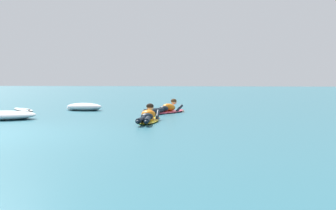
{
  "coord_description": "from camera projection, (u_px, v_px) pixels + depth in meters",
  "views": [
    {
      "loc": [
        5.15,
        -7.98,
        1.17
      ],
      "look_at": [
        3.23,
        4.83,
        0.39
      ],
      "focal_mm": 44.32,
      "sensor_mm": 36.0,
      "label": 1
    }
  ],
  "objects": [
    {
      "name": "surfer_far",
      "position": [
        166.0,
        109.0,
        14.67
      ],
      "size": [
        1.32,
        2.47,
        0.53
      ],
      "color": "#E54C66",
      "rests_on": "ground"
    },
    {
      "name": "drifting_surfboard",
      "position": [
        23.0,
        109.0,
        16.0
      ],
      "size": [
        1.8,
        1.99,
        0.16
      ],
      "color": "white",
      "rests_on": "ground"
    },
    {
      "name": "whitewater_mid_right",
      "position": [
        3.0,
        116.0,
        12.25
      ],
      "size": [
        2.14,
        1.7,
        0.26
      ],
      "color": "white",
      "rests_on": "ground"
    },
    {
      "name": "surfer_near",
      "position": [
        148.0,
        117.0,
        11.56
      ],
      "size": [
        0.71,
        2.48,
        0.55
      ],
      "color": "yellow",
      "rests_on": "ground"
    },
    {
      "name": "ground_plane",
      "position": [
        114.0,
        106.0,
        18.58
      ],
      "size": [
        120.0,
        120.0,
        0.0
      ],
      "primitive_type": "plane",
      "color": "#2D6B7A"
    },
    {
      "name": "whitewater_mid_left",
      "position": [
        84.0,
        107.0,
        15.94
      ],
      "size": [
        1.51,
        1.03,
        0.29
      ],
      "color": "white",
      "rests_on": "ground"
    }
  ]
}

